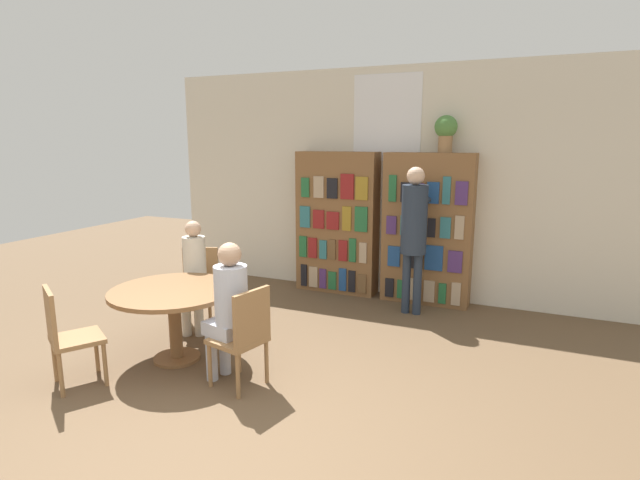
{
  "coord_description": "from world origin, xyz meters",
  "views": [
    {
      "loc": [
        1.89,
        -2.51,
        2.08
      ],
      "look_at": [
        -0.17,
        2.14,
        1.05
      ],
      "focal_mm": 28.0,
      "sensor_mm": 36.0,
      "label": 1
    }
  ],
  "objects_px": {
    "seated_reader_right": "(228,304)",
    "librarian_standing": "(414,225)",
    "flower_vase": "(446,131)",
    "bookshelf_right": "(427,230)",
    "chair_left_side": "(199,283)",
    "seated_reader_left": "(194,271)",
    "chair_near_camera": "(66,333)",
    "reading_table": "(174,301)",
    "chair_far_side": "(244,334)",
    "bookshelf_left": "(337,223)"
  },
  "relations": [
    {
      "from": "seated_reader_right",
      "to": "librarian_standing",
      "type": "bearing_deg",
      "value": -10.32
    },
    {
      "from": "chair_near_camera",
      "to": "bookshelf_right",
      "type": "bearing_deg",
      "value": 87.82
    },
    {
      "from": "seated_reader_right",
      "to": "flower_vase",
      "type": "bearing_deg",
      "value": -10.43
    },
    {
      "from": "chair_left_side",
      "to": "chair_far_side",
      "type": "xyz_separation_m",
      "value": [
        1.26,
        -1.06,
        0.0
      ]
    },
    {
      "from": "flower_vase",
      "to": "chair_left_side",
      "type": "bearing_deg",
      "value": -141.66
    },
    {
      "from": "seated_reader_left",
      "to": "chair_near_camera",
      "type": "bearing_deg",
      "value": 59.8
    },
    {
      "from": "flower_vase",
      "to": "chair_left_side",
      "type": "height_order",
      "value": "flower_vase"
    },
    {
      "from": "chair_near_camera",
      "to": "seated_reader_left",
      "type": "height_order",
      "value": "seated_reader_left"
    },
    {
      "from": "bookshelf_right",
      "to": "chair_far_side",
      "type": "xyz_separation_m",
      "value": [
        -0.9,
        -2.9,
        -0.47
      ]
    },
    {
      "from": "flower_vase",
      "to": "chair_near_camera",
      "type": "xyz_separation_m",
      "value": [
        -2.45,
        -3.49,
        -1.7
      ]
    },
    {
      "from": "seated_reader_right",
      "to": "librarian_standing",
      "type": "height_order",
      "value": "librarian_standing"
    },
    {
      "from": "bookshelf_right",
      "to": "chair_near_camera",
      "type": "bearing_deg",
      "value": -123.17
    },
    {
      "from": "reading_table",
      "to": "librarian_standing",
      "type": "relative_size",
      "value": 0.66
    },
    {
      "from": "bookshelf_left",
      "to": "chair_far_side",
      "type": "xyz_separation_m",
      "value": [
        0.33,
        -2.9,
        -0.47
      ]
    },
    {
      "from": "chair_far_side",
      "to": "librarian_standing",
      "type": "relative_size",
      "value": 0.5
    },
    {
      "from": "flower_vase",
      "to": "bookshelf_right",
      "type": "bearing_deg",
      "value": -178.47
    },
    {
      "from": "seated_reader_right",
      "to": "bookshelf_right",
      "type": "bearing_deg",
      "value": -7.54
    },
    {
      "from": "chair_near_camera",
      "to": "seated_reader_left",
      "type": "xyz_separation_m",
      "value": [
        0.19,
        1.48,
        0.2
      ]
    },
    {
      "from": "chair_near_camera",
      "to": "librarian_standing",
      "type": "bearing_deg",
      "value": 84.31
    },
    {
      "from": "bookshelf_right",
      "to": "chair_left_side",
      "type": "relative_size",
      "value": 2.18
    },
    {
      "from": "bookshelf_left",
      "to": "chair_near_camera",
      "type": "distance_m",
      "value": 3.67
    },
    {
      "from": "librarian_standing",
      "to": "chair_far_side",
      "type": "bearing_deg",
      "value": -109.42
    },
    {
      "from": "bookshelf_right",
      "to": "librarian_standing",
      "type": "distance_m",
      "value": 0.52
    },
    {
      "from": "seated_reader_right",
      "to": "librarian_standing",
      "type": "relative_size",
      "value": 0.7
    },
    {
      "from": "seated_reader_right",
      "to": "bookshelf_left",
      "type": "bearing_deg",
      "value": 16.19
    },
    {
      "from": "chair_near_camera",
      "to": "librarian_standing",
      "type": "xyz_separation_m",
      "value": [
        2.23,
        2.99,
        0.6
      ]
    },
    {
      "from": "bookshelf_right",
      "to": "librarian_standing",
      "type": "height_order",
      "value": "bookshelf_right"
    },
    {
      "from": "bookshelf_right",
      "to": "seated_reader_right",
      "type": "bearing_deg",
      "value": -110.54
    },
    {
      "from": "bookshelf_right",
      "to": "seated_reader_left",
      "type": "height_order",
      "value": "bookshelf_right"
    },
    {
      "from": "reading_table",
      "to": "seated_reader_right",
      "type": "distance_m",
      "value": 0.76
    },
    {
      "from": "bookshelf_right",
      "to": "seated_reader_left",
      "type": "distance_m",
      "value": 2.92
    },
    {
      "from": "chair_near_camera",
      "to": "seated_reader_left",
      "type": "distance_m",
      "value": 1.5
    },
    {
      "from": "chair_far_side",
      "to": "librarian_standing",
      "type": "xyz_separation_m",
      "value": [
        0.85,
        2.4,
        0.6
      ]
    },
    {
      "from": "librarian_standing",
      "to": "reading_table",
      "type": "bearing_deg",
      "value": -128.57
    },
    {
      "from": "bookshelf_left",
      "to": "seated_reader_right",
      "type": "bearing_deg",
      "value": -86.81
    },
    {
      "from": "chair_left_side",
      "to": "seated_reader_left",
      "type": "relative_size",
      "value": 0.72
    },
    {
      "from": "bookshelf_right",
      "to": "reading_table",
      "type": "bearing_deg",
      "value": -123.79
    },
    {
      "from": "bookshelf_right",
      "to": "seated_reader_left",
      "type": "relative_size",
      "value": 1.57
    },
    {
      "from": "librarian_standing",
      "to": "chair_near_camera",
      "type": "bearing_deg",
      "value": -126.69
    },
    {
      "from": "bookshelf_left",
      "to": "bookshelf_right",
      "type": "relative_size",
      "value": 1.0
    },
    {
      "from": "librarian_standing",
      "to": "seated_reader_left",
      "type": "bearing_deg",
      "value": -143.48
    },
    {
      "from": "seated_reader_left",
      "to": "seated_reader_right",
      "type": "bearing_deg",
      "value": 117.14
    },
    {
      "from": "seated_reader_left",
      "to": "librarian_standing",
      "type": "height_order",
      "value": "librarian_standing"
    },
    {
      "from": "bookshelf_right",
      "to": "seated_reader_left",
      "type": "bearing_deg",
      "value": -136.15
    },
    {
      "from": "reading_table",
      "to": "chair_left_side",
      "type": "relative_size",
      "value": 1.34
    },
    {
      "from": "reading_table",
      "to": "chair_left_side",
      "type": "xyz_separation_m",
      "value": [
        -0.36,
        0.85,
        -0.1
      ]
    },
    {
      "from": "flower_vase",
      "to": "seated_reader_left",
      "type": "relative_size",
      "value": 0.37
    },
    {
      "from": "seated_reader_right",
      "to": "chair_near_camera",
      "type": "bearing_deg",
      "value": 130.36
    },
    {
      "from": "bookshelf_right",
      "to": "flower_vase",
      "type": "distance_m",
      "value": 1.24
    },
    {
      "from": "seated_reader_left",
      "to": "reading_table",
      "type": "bearing_deg",
      "value": 90.0
    }
  ]
}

